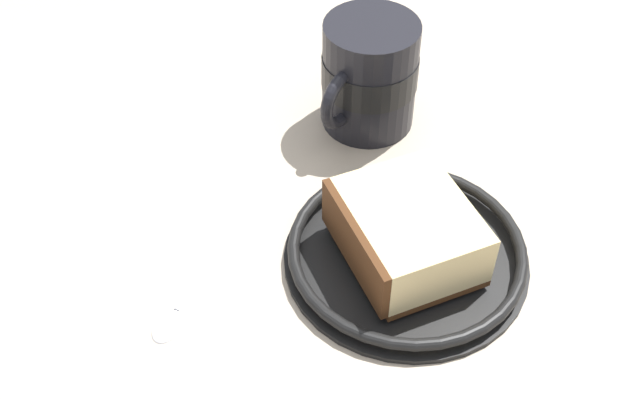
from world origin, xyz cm
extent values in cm
cube|color=tan|center=(0.00, 0.00, -1.22)|extent=(110.17, 110.17, 2.43)
cylinder|color=black|center=(-8.63, -2.66, 0.44)|extent=(18.73, 18.73, 0.88)
torus|color=black|center=(-8.63, -2.66, 1.34)|extent=(18.15, 18.15, 0.92)
cube|color=#472814|center=(-8.63, -2.66, 1.18)|extent=(10.59, 8.57, 0.60)
cube|color=#DBC184|center=(-8.63, -2.66, 3.62)|extent=(10.59, 8.57, 4.29)
cube|color=#472814|center=(-8.72, 1.81, 3.62)|extent=(10.42, 0.82, 4.29)
cylinder|color=black|center=(7.75, -6.78, 5.04)|extent=(8.27, 8.27, 10.08)
cylinder|color=black|center=(7.75, -6.78, 5.47)|extent=(8.43, 8.43, 2.87)
cylinder|color=black|center=(7.75, -6.78, 7.93)|extent=(7.28, 7.28, 0.40)
torus|color=black|center=(5.59, -3.25, 5.04)|extent=(3.79, 5.24, 5.50)
ellipsoid|color=silver|center=(-7.89, 15.88, 0.40)|extent=(3.58, 3.47, 0.80)
cylinder|color=silver|center=(-3.21, 11.88, 0.25)|extent=(7.40, 6.43, 0.50)
camera|label=1|loc=(-41.82, 17.70, 46.39)|focal=43.86mm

